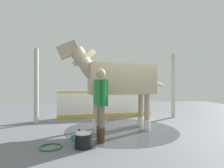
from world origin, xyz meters
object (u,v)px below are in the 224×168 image
object	(u,v)px
horse	(117,80)
bottle_shampoo	(72,138)
hose_coil	(51,147)
bottle_spray	(79,134)
handler	(101,99)
wash_bucket	(83,140)

from	to	relation	value
horse	bottle_shampoo	distance (m)	2.15
hose_coil	horse	bearing A→B (deg)	-141.81
bottle_shampoo	hose_coil	world-z (taller)	bottle_shampoo
horse	bottle_spray	xyz separation A→B (m)	(1.11, 0.80, -1.39)
handler	bottle_shampoo	xyz separation A→B (m)	(0.68, -0.05, -0.94)
horse	hose_coil	bearing A→B (deg)	33.54
handler	bottle_spray	distance (m)	1.08
bottle_shampoo	bottle_spray	size ratio (longest dim) A/B	0.75
horse	handler	world-z (taller)	horse
bottle_spray	horse	bearing A→B (deg)	-144.19
wash_bucket	hose_coil	world-z (taller)	wash_bucket
wash_bucket	horse	bearing A→B (deg)	-124.98
handler	hose_coil	size ratio (longest dim) A/B	3.56
horse	handler	bearing A→B (deg)	55.97
horse	hose_coil	xyz separation A→B (m)	(1.70, 1.34, -1.49)
handler	bottle_spray	bearing A→B (deg)	144.83
horse	bottle_spray	distance (m)	1.95
bottle_spray	hose_coil	size ratio (longest dim) A/B	0.52
horse	bottle_spray	world-z (taller)	horse
horse	handler	size ratio (longest dim) A/B	1.89
wash_bucket	bottle_shampoo	size ratio (longest dim) A/B	1.94
wash_bucket	hose_coil	bearing A→B (deg)	-7.90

